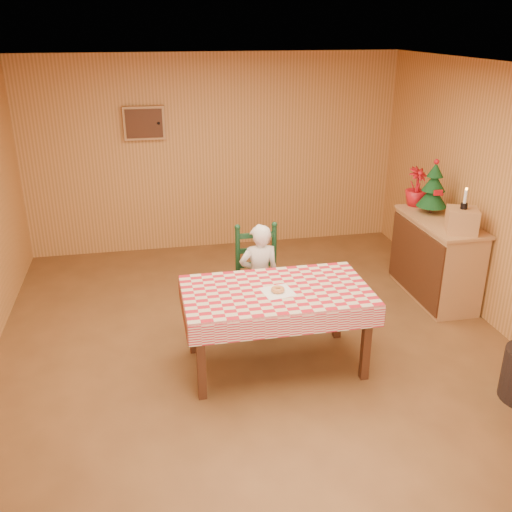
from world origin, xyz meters
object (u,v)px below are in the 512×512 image
Objects in this scene: seated_child at (259,277)px; shelf_unit at (435,259)px; ladder_chair at (258,280)px; crate at (462,220)px; christmas_tree at (433,189)px; dining_table at (276,298)px.

seated_child is 0.91× the size of shelf_unit.
shelf_unit is at bearing 6.68° from ladder_chair.
crate reaches higher than ladder_chair.
ladder_chair is 0.87× the size of shelf_unit.
christmas_tree is (2.11, 0.50, 0.71)m from ladder_chair.
seated_child is 2.27m from christmas_tree.
shelf_unit is at bearing -91.98° from christmas_tree.
shelf_unit is 0.71m from crate.
crate is 0.48× the size of christmas_tree.
seated_child is 3.75× the size of crate.
dining_table is 2.23m from crate.
christmas_tree is (2.11, 0.55, 0.65)m from seated_child.
ladder_chair is at bearing -173.32° from shelf_unit.
dining_table is at bearing -153.80° from shelf_unit.
seated_child is 2.12m from shelf_unit.
christmas_tree is (0.01, 0.25, 0.74)m from shelf_unit.
crate is at bearing 177.36° from seated_child.
christmas_tree is at bearing 31.32° from dining_table.
shelf_unit is at bearing -171.79° from seated_child.
crate reaches higher than shelf_unit.
shelf_unit reaches higher than dining_table.
dining_table is at bearing 90.00° from seated_child.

